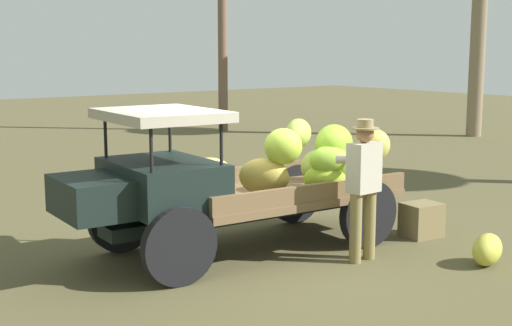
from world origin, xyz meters
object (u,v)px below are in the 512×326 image
truck (234,181)px  farmer (363,181)px  loose_banana_bunch (487,250)px  wooden_crate (422,220)px

truck → farmer: size_ratio=2.58×
truck → loose_banana_bunch: size_ratio=7.87×
truck → wooden_crate: size_ratio=8.94×
farmer → truck: bearing=37.8°
farmer → wooden_crate: farmer is taller
farmer → loose_banana_bunch: size_ratio=3.05×
farmer → loose_banana_bunch: bearing=-138.3°
wooden_crate → loose_banana_bunch: size_ratio=0.88×
truck → wooden_crate: bearing=163.5°
truck → farmer: truck is taller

